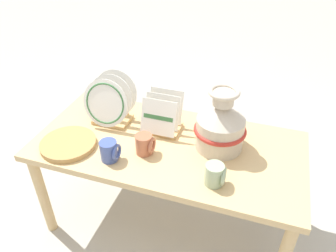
{
  "coord_description": "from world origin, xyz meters",
  "views": [
    {
      "loc": [
        0.42,
        -1.25,
        1.64
      ],
      "look_at": [
        0.0,
        0.0,
        0.7
      ],
      "focal_mm": 35.0,
      "sensor_mm": 36.0,
      "label": 1
    }
  ],
  "objects_px": {
    "mug_terracotta_glaze": "(145,144)",
    "dish_rack_square_plates": "(162,119)",
    "ceramic_vase": "(221,125)",
    "dish_rack_round_plates": "(110,105)",
    "wicker_charger_stack": "(68,144)",
    "mug_sage_glaze": "(215,175)",
    "mug_cobalt_glaze": "(110,151)"
  },
  "relations": [
    {
      "from": "mug_terracotta_glaze",
      "to": "dish_rack_square_plates",
      "type": "bearing_deg",
      "value": 85.84
    },
    {
      "from": "dish_rack_square_plates",
      "to": "ceramic_vase",
      "type": "bearing_deg",
      "value": -8.71
    },
    {
      "from": "ceramic_vase",
      "to": "mug_terracotta_glaze",
      "type": "relative_size",
      "value": 3.16
    },
    {
      "from": "dish_rack_round_plates",
      "to": "mug_terracotta_glaze",
      "type": "xyz_separation_m",
      "value": [
        0.28,
        -0.19,
        -0.06
      ]
    },
    {
      "from": "wicker_charger_stack",
      "to": "mug_sage_glaze",
      "type": "bearing_deg",
      "value": -1.86
    },
    {
      "from": "ceramic_vase",
      "to": "wicker_charger_stack",
      "type": "distance_m",
      "value": 0.77
    },
    {
      "from": "ceramic_vase",
      "to": "mug_cobalt_glaze",
      "type": "bearing_deg",
      "value": -150.86
    },
    {
      "from": "dish_rack_round_plates",
      "to": "mug_sage_glaze",
      "type": "relative_size",
      "value": 2.66
    },
    {
      "from": "dish_rack_square_plates",
      "to": "mug_cobalt_glaze",
      "type": "bearing_deg",
      "value": -116.44
    },
    {
      "from": "wicker_charger_stack",
      "to": "mug_cobalt_glaze",
      "type": "xyz_separation_m",
      "value": [
        0.25,
        -0.02,
        0.04
      ]
    },
    {
      "from": "wicker_charger_stack",
      "to": "dish_rack_round_plates",
      "type": "bearing_deg",
      "value": 66.9
    },
    {
      "from": "ceramic_vase",
      "to": "mug_cobalt_glaze",
      "type": "relative_size",
      "value": 3.16
    },
    {
      "from": "dish_rack_round_plates",
      "to": "dish_rack_square_plates",
      "type": "height_order",
      "value": "dish_rack_round_plates"
    },
    {
      "from": "mug_cobalt_glaze",
      "to": "mug_sage_glaze",
      "type": "height_order",
      "value": "same"
    },
    {
      "from": "dish_rack_square_plates",
      "to": "dish_rack_round_plates",
      "type": "bearing_deg",
      "value": -175.32
    },
    {
      "from": "wicker_charger_stack",
      "to": "mug_terracotta_glaze",
      "type": "xyz_separation_m",
      "value": [
        0.39,
        0.08,
        0.04
      ]
    },
    {
      "from": "dish_rack_square_plates",
      "to": "mug_terracotta_glaze",
      "type": "height_order",
      "value": "dish_rack_square_plates"
    },
    {
      "from": "ceramic_vase",
      "to": "mug_sage_glaze",
      "type": "distance_m",
      "value": 0.28
    },
    {
      "from": "ceramic_vase",
      "to": "mug_sage_glaze",
      "type": "xyz_separation_m",
      "value": [
        0.04,
        -0.26,
        -0.08
      ]
    },
    {
      "from": "ceramic_vase",
      "to": "mug_terracotta_glaze",
      "type": "height_order",
      "value": "ceramic_vase"
    },
    {
      "from": "mug_cobalt_glaze",
      "to": "mug_sage_glaze",
      "type": "bearing_deg",
      "value": -0.03
    },
    {
      "from": "dish_rack_square_plates",
      "to": "wicker_charger_stack",
      "type": "relative_size",
      "value": 0.73
    },
    {
      "from": "dish_rack_square_plates",
      "to": "wicker_charger_stack",
      "type": "height_order",
      "value": "dish_rack_square_plates"
    },
    {
      "from": "dish_rack_square_plates",
      "to": "mug_cobalt_glaze",
      "type": "relative_size",
      "value": 1.99
    },
    {
      "from": "ceramic_vase",
      "to": "mug_terracotta_glaze",
      "type": "distance_m",
      "value": 0.38
    },
    {
      "from": "ceramic_vase",
      "to": "wicker_charger_stack",
      "type": "relative_size",
      "value": 1.16
    },
    {
      "from": "wicker_charger_stack",
      "to": "mug_sage_glaze",
      "type": "relative_size",
      "value": 2.72
    },
    {
      "from": "mug_terracotta_glaze",
      "to": "mug_cobalt_glaze",
      "type": "relative_size",
      "value": 1.0
    },
    {
      "from": "dish_rack_round_plates",
      "to": "mug_cobalt_glaze",
      "type": "relative_size",
      "value": 2.66
    },
    {
      "from": "mug_terracotta_glaze",
      "to": "mug_sage_glaze",
      "type": "relative_size",
      "value": 1.0
    },
    {
      "from": "mug_sage_glaze",
      "to": "dish_rack_square_plates",
      "type": "bearing_deg",
      "value": 138.5
    },
    {
      "from": "ceramic_vase",
      "to": "dish_rack_square_plates",
      "type": "relative_size",
      "value": 1.59
    }
  ]
}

